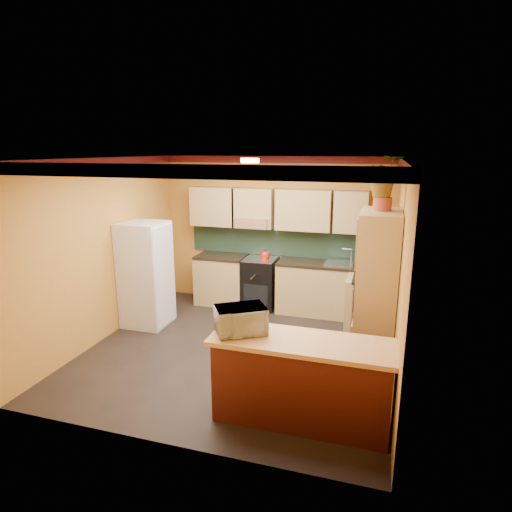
{
  "coord_description": "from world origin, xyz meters",
  "views": [
    {
      "loc": [
        1.87,
        -5.32,
        2.82
      ],
      "look_at": [
        0.14,
        0.45,
        1.31
      ],
      "focal_mm": 30.0,
      "sensor_mm": 36.0,
      "label": 1
    }
  ],
  "objects": [
    {
      "name": "microwave",
      "position": [
        0.51,
        -1.35,
        1.07
      ],
      "size": [
        0.62,
        0.57,
        0.29
      ],
      "primitive_type": "imported",
      "rotation": [
        0.0,
        0.0,
        0.57
      ],
      "color": "silver",
      "rests_on": "bar_top"
    },
    {
      "name": "bar_top",
      "position": [
        1.17,
        -1.35,
        0.91
      ],
      "size": [
        1.9,
        0.65,
        0.05
      ],
      "primitive_type": "cube",
      "color": "tan",
      "rests_on": "breakfast_bar"
    },
    {
      "name": "fern_pot",
      "position": [
        1.85,
        0.02,
        2.18
      ],
      "size": [
        0.22,
        0.22,
        0.16
      ],
      "primitive_type": "cylinder",
      "color": "#9F3A26",
      "rests_on": "pantry"
    },
    {
      "name": "fern",
      "position": [
        1.85,
        0.02,
        2.5
      ],
      "size": [
        0.5,
        0.46,
        0.49
      ],
      "primitive_type": "imported",
      "rotation": [
        0.0,
        0.0,
        0.19
      ],
      "color": "tan",
      "rests_on": "fern_pot"
    },
    {
      "name": "base_cabinets_right",
      "position": [
        1.8,
        1.21,
        0.44
      ],
      "size": [
        0.6,
        0.8,
        0.88
      ],
      "primitive_type": "cube",
      "color": "tan",
      "rests_on": "ground"
    },
    {
      "name": "breakfast_bar",
      "position": [
        1.17,
        -1.35,
        0.44
      ],
      "size": [
        1.8,
        0.55,
        0.88
      ],
      "primitive_type": "cube",
      "color": "#4D1214",
      "rests_on": "ground"
    },
    {
      "name": "pantry",
      "position": [
        1.85,
        -0.03,
        1.05
      ],
      "size": [
        0.48,
        0.9,
        2.1
      ],
      "primitive_type": "cube",
      "color": "tan",
      "rests_on": "ground"
    },
    {
      "name": "sink",
      "position": [
        1.21,
        1.8,
        0.94
      ],
      "size": [
        0.48,
        0.4,
        0.03
      ],
      "primitive_type": "cube",
      "color": "silver",
      "rests_on": "countertop_back"
    },
    {
      "name": "countertop_right",
      "position": [
        1.8,
        1.21,
        0.9
      ],
      "size": [
        0.62,
        0.8,
        0.04
      ],
      "primitive_type": "cube",
      "color": "black",
      "rests_on": "base_cabinets_right"
    },
    {
      "name": "kettle",
      "position": [
        -0.09,
        1.75,
        1.0
      ],
      "size": [
        0.2,
        0.2,
        0.18
      ],
      "primitive_type": null,
      "rotation": [
        0.0,
        0.0,
        0.16
      ],
      "color": "#B1170B",
      "rests_on": "stove"
    },
    {
      "name": "room_shell",
      "position": [
        0.02,
        0.28,
        2.09
      ],
      "size": [
        4.24,
        4.24,
        2.72
      ],
      "color": "black",
      "rests_on": "ground"
    },
    {
      "name": "base_cabinets_back",
      "position": [
        0.44,
        1.8,
        0.44
      ],
      "size": [
        3.65,
        0.6,
        0.88
      ],
      "primitive_type": "cube",
      "color": "tan",
      "rests_on": "ground"
    },
    {
      "name": "stove",
      "position": [
        -0.19,
        1.8,
        0.46
      ],
      "size": [
        0.58,
        0.58,
        0.91
      ],
      "primitive_type": "cube",
      "color": "black",
      "rests_on": "ground"
    },
    {
      "name": "fridge",
      "position": [
        -1.75,
        0.52,
        0.85
      ],
      "size": [
        0.68,
        0.66,
        1.7
      ],
      "primitive_type": "cube",
      "color": "silver",
      "rests_on": "ground"
    },
    {
      "name": "countertop_back",
      "position": [
        0.44,
        1.8,
        0.9
      ],
      "size": [
        3.65,
        0.62,
        0.04
      ],
      "primitive_type": "cube",
      "color": "black",
      "rests_on": "base_cabinets_back"
    }
  ]
}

